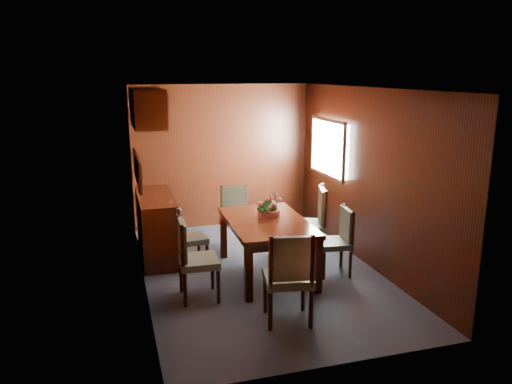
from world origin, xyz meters
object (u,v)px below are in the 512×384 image
object	(u,v)px
dining_table	(267,228)
chair_right_near	(339,237)
chair_head	(289,273)
sideboard	(156,226)
flower_centerpiece	(269,205)
chair_left_near	(192,255)

from	to	relation	value
dining_table	chair_right_near	distance (m)	0.95
chair_right_near	chair_head	size ratio (longest dim) A/B	0.87
chair_head	sideboard	bearing A→B (deg)	125.41
chair_head	flower_centerpiece	distance (m)	1.56
chair_right_near	chair_left_near	bearing A→B (deg)	103.74
sideboard	chair_left_near	world-z (taller)	chair_left_near
flower_centerpiece	chair_right_near	bearing A→B (deg)	-25.90
sideboard	chair_head	world-z (taller)	chair_head
sideboard	chair_right_near	world-z (taller)	sideboard
sideboard	chair_right_near	bearing A→B (deg)	-30.18
flower_centerpiece	chair_head	bearing A→B (deg)	-100.00
dining_table	chair_right_near	bearing A→B (deg)	-13.74
chair_left_near	flower_centerpiece	distance (m)	1.34
sideboard	chair_head	size ratio (longest dim) A/B	1.37
chair_left_near	chair_right_near	size ratio (longest dim) A/B	1.09
chair_head	chair_right_near	bearing A→B (deg)	55.48
chair_head	flower_centerpiece	world-z (taller)	flower_centerpiece
chair_right_near	flower_centerpiece	distance (m)	1.00
chair_left_near	chair_right_near	world-z (taller)	chair_left_near
chair_right_near	flower_centerpiece	xyz separation A→B (m)	(-0.83, 0.40, 0.39)
dining_table	chair_head	size ratio (longest dim) A/B	1.56
chair_left_near	chair_head	bearing A→B (deg)	46.00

